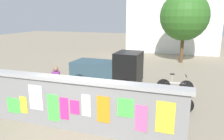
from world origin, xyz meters
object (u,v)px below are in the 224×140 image
motorcycle (167,99)px  tree_roadside (184,16)px  auto_rickshaw_truck (110,69)px  bicycle_far (92,107)px  bicycle_near (175,86)px  person_walking (56,81)px

motorcycle → tree_roadside: 10.04m
auto_rickshaw_truck → bicycle_far: auto_rickshaw_truck is taller
motorcycle → bicycle_far: 2.92m
auto_rickshaw_truck → bicycle_near: size_ratio=2.14×
bicycle_far → person_walking: 2.08m
auto_rickshaw_truck → person_walking: auto_rickshaw_truck is taller
motorcycle → tree_roadside: tree_roadside is taller
bicycle_near → person_walking: bearing=-147.9°
motorcycle → bicycle_far: (-2.55, -1.40, -0.10)m
bicycle_near → tree_roadside: bearing=89.0°
motorcycle → tree_roadside: bearing=88.2°
bicycle_near → tree_roadside: tree_roadside is taller
bicycle_near → person_walking: size_ratio=1.05×
bicycle_near → tree_roadside: (0.13, 7.39, 3.18)m
bicycle_near → motorcycle: bearing=-94.8°
motorcycle → bicycle_near: (0.18, 2.16, -0.10)m
auto_rickshaw_truck → motorcycle: auto_rickshaw_truck is taller
auto_rickshaw_truck → bicycle_far: (0.56, -3.66, -0.54)m
person_walking → bicycle_far: bearing=-19.6°
motorcycle → bicycle_near: bearing=85.2°
bicycle_far → auto_rickshaw_truck: bearing=98.7°
motorcycle → person_walking: (-4.43, -0.74, 0.52)m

